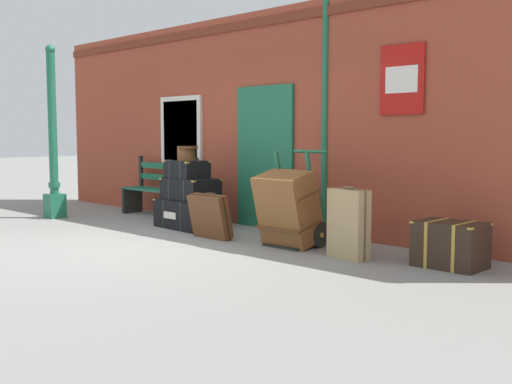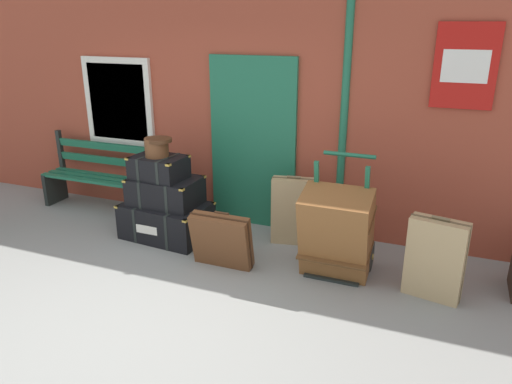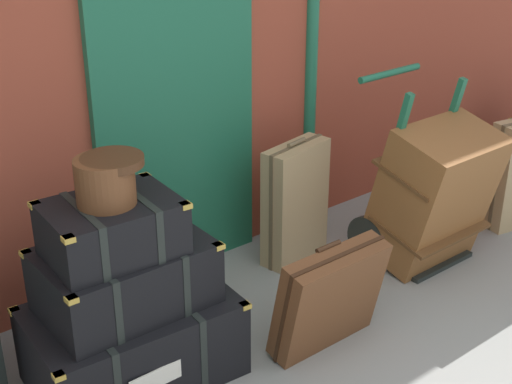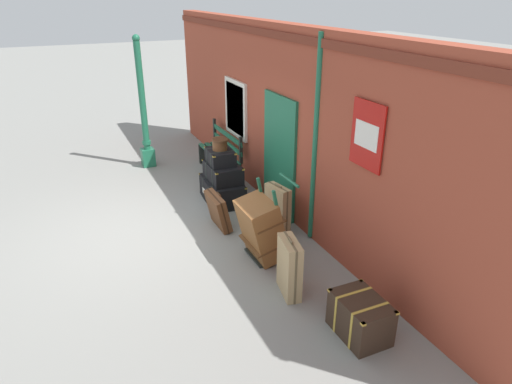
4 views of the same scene
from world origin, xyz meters
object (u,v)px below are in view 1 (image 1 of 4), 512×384
(round_hatbox, at_px, (187,152))
(suitcase_cream, at_px, (281,207))
(platform_bench, at_px, (161,190))
(steamer_trunk_base, at_px, (190,214))
(porters_trolley, at_px, (297,224))
(lamp_post, at_px, (53,153))
(steamer_trunk_top, at_px, (187,169))
(corner_trunk, at_px, (450,245))
(steamer_trunk_middle, at_px, (191,189))
(suitcase_caramel, at_px, (348,224))
(large_brown_trunk, at_px, (288,209))
(suitcase_brown, at_px, (210,216))

(round_hatbox, xyz_separation_m, suitcase_cream, (1.52, 0.41, -0.73))
(platform_bench, xyz_separation_m, steamer_trunk_base, (1.36, -0.50, -0.23))
(platform_bench, height_order, porters_trolley, porters_trolley)
(lamp_post, distance_m, round_hatbox, 2.56)
(steamer_trunk_base, distance_m, suitcase_cream, 1.53)
(steamer_trunk_top, distance_m, corner_trunk, 4.19)
(steamer_trunk_middle, bearing_deg, steamer_trunk_top, -160.72)
(round_hatbox, distance_m, porters_trolley, 2.32)
(lamp_post, bearing_deg, suitcase_caramel, 6.41)
(suitcase_cream, distance_m, corner_trunk, 2.65)
(steamer_trunk_top, relative_size, large_brown_trunk, 0.67)
(steamer_trunk_middle, relative_size, round_hatbox, 2.55)
(lamp_post, distance_m, suitcase_caramel, 5.60)
(steamer_trunk_base, relative_size, suitcase_cream, 1.28)
(platform_bench, bearing_deg, steamer_trunk_middle, -19.43)
(steamer_trunk_middle, height_order, corner_trunk, steamer_trunk_middle)
(porters_trolley, xyz_separation_m, corner_trunk, (1.99, 0.13, -0.03))
(porters_trolley, relative_size, large_brown_trunk, 1.24)
(steamer_trunk_middle, xyz_separation_m, porters_trolley, (2.10, -0.03, -0.31))
(lamp_post, xyz_separation_m, porters_trolley, (4.57, 0.85, -0.80))
(round_hatbox, distance_m, suitcase_brown, 1.37)
(platform_bench, distance_m, steamer_trunk_middle, 1.45)
(platform_bench, height_order, steamer_trunk_base, platform_bench)
(lamp_post, bearing_deg, suitcase_cream, 17.83)
(suitcase_brown, distance_m, suitcase_caramel, 2.11)
(steamer_trunk_top, xyz_separation_m, corner_trunk, (4.14, 0.12, -0.63))
(suitcase_brown, bearing_deg, suitcase_caramel, 5.53)
(platform_bench, xyz_separation_m, steamer_trunk_middle, (1.36, -0.48, 0.14))
(large_brown_trunk, distance_m, suitcase_caramel, 0.95)
(steamer_trunk_middle, distance_m, suitcase_brown, 1.08)
(suitcase_cream, bearing_deg, steamer_trunk_top, -164.80)
(lamp_post, height_order, large_brown_trunk, lamp_post)
(steamer_trunk_base, height_order, steamer_trunk_middle, steamer_trunk_middle)
(large_brown_trunk, bearing_deg, steamer_trunk_base, 175.07)
(steamer_trunk_base, height_order, suitcase_brown, suitcase_brown)
(steamer_trunk_top, xyz_separation_m, large_brown_trunk, (2.15, -0.18, -0.39))
(steamer_trunk_middle, xyz_separation_m, corner_trunk, (4.09, 0.10, -0.34))
(steamer_trunk_base, bearing_deg, suitcase_caramel, -4.35)
(steamer_trunk_middle, bearing_deg, round_hatbox, -162.95)
(steamer_trunk_base, xyz_separation_m, porters_trolley, (2.10, -0.01, 0.06))
(large_brown_trunk, distance_m, suitcase_cream, 0.88)
(platform_bench, distance_m, suitcase_caramel, 4.46)
(suitcase_brown, bearing_deg, large_brown_trunk, 12.43)
(suitcase_cream, bearing_deg, round_hatbox, -164.88)
(lamp_post, distance_m, suitcase_brown, 3.53)
(round_hatbox, bearing_deg, steamer_trunk_middle, 17.05)
(steamer_trunk_middle, height_order, suitcase_caramel, suitcase_caramel)
(corner_trunk, bearing_deg, suitcase_brown, -169.88)
(suitcase_cream, xyz_separation_m, suitcase_caramel, (1.59, -0.65, -0.00))
(porters_trolley, height_order, corner_trunk, porters_trolley)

